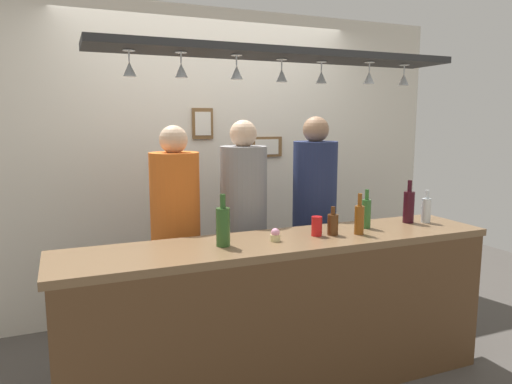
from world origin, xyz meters
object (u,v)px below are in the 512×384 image
(bottle_soda_clear, at_px, (426,210))
(bottle_beer_amber_tall, at_px, (359,219))
(bottle_beer_green_import, at_px, (366,213))
(drink_can, at_px, (317,226))
(picture_frame_lower_pair, at_px, (266,147))
(bottle_champagne_green, at_px, (223,226))
(cupcake, at_px, (275,235))
(person_middle_grey_shirt, at_px, (244,211))
(bottle_beer_brown_stubby, at_px, (333,224))
(bottle_wine_dark_red, at_px, (409,206))
(person_left_orange_shirt, at_px, (176,220))
(person_right_navy_shirt, at_px, (314,204))
(picture_frame_crest, at_px, (203,124))

(bottle_soda_clear, xyz_separation_m, bottle_beer_amber_tall, (-0.63, -0.11, 0.01))
(bottle_beer_green_import, height_order, drink_can, bottle_beer_green_import)
(drink_can, relative_size, picture_frame_lower_pair, 0.41)
(bottle_champagne_green, height_order, cupcake, bottle_champagne_green)
(person_middle_grey_shirt, bearing_deg, drink_can, -70.82)
(bottle_beer_brown_stubby, distance_m, bottle_beer_amber_tall, 0.17)
(bottle_wine_dark_red, xyz_separation_m, drink_can, (-0.78, -0.09, -0.06))
(person_left_orange_shirt, height_order, bottle_beer_green_import, person_left_orange_shirt)
(person_middle_grey_shirt, relative_size, bottle_soda_clear, 7.25)
(bottle_soda_clear, bearing_deg, drink_can, -177.35)
(bottle_soda_clear, xyz_separation_m, bottle_wine_dark_red, (-0.12, 0.05, 0.03))
(bottle_beer_amber_tall, relative_size, drink_can, 2.13)
(person_left_orange_shirt, relative_size, person_right_navy_shirt, 0.96)
(bottle_beer_amber_tall, height_order, cupcake, bottle_beer_amber_tall)
(bottle_beer_green_import, bearing_deg, picture_frame_crest, 118.36)
(bottle_beer_green_import, bearing_deg, person_middle_grey_shirt, 136.94)
(bottle_wine_dark_red, xyz_separation_m, bottle_beer_brown_stubby, (-0.68, -0.11, -0.05))
(bottle_soda_clear, bearing_deg, picture_frame_lower_pair, 114.46)
(bottle_beer_green_import, relative_size, picture_frame_lower_pair, 0.87)
(bottle_soda_clear, relative_size, bottle_beer_amber_tall, 0.88)
(person_right_navy_shirt, distance_m, bottle_soda_clear, 0.82)
(person_right_navy_shirt, xyz_separation_m, picture_frame_lower_pair, (-0.08, 0.74, 0.40))
(person_left_orange_shirt, xyz_separation_m, bottle_soda_clear, (1.64, -0.62, 0.06))
(bottle_beer_brown_stubby, bearing_deg, cupcake, -179.61)
(bottle_soda_clear, xyz_separation_m, bottle_beer_brown_stubby, (-0.80, -0.06, -0.02))
(person_middle_grey_shirt, distance_m, cupcake, 0.69)
(person_left_orange_shirt, distance_m, person_right_navy_shirt, 1.10)
(person_right_navy_shirt, bearing_deg, cupcake, -133.63)
(bottle_beer_brown_stubby, xyz_separation_m, drink_can, (-0.10, 0.02, -0.01))
(bottle_beer_green_import, bearing_deg, bottle_beer_amber_tall, -138.44)
(person_middle_grey_shirt, distance_m, bottle_beer_amber_tall, 0.88)
(bottle_wine_dark_red, bearing_deg, bottle_beer_brown_stubby, -171.20)
(person_left_orange_shirt, height_order, person_middle_grey_shirt, person_middle_grey_shirt)
(bottle_wine_dark_red, xyz_separation_m, picture_frame_lower_pair, (-0.51, 1.32, 0.36))
(bottle_beer_brown_stubby, bearing_deg, drink_can, 170.08)
(bottle_champagne_green, distance_m, picture_frame_lower_pair, 1.71)
(bottle_beer_green_import, relative_size, bottle_champagne_green, 0.87)
(person_middle_grey_shirt, xyz_separation_m, bottle_champagne_green, (-0.38, -0.67, 0.07))
(bottle_beer_brown_stubby, distance_m, drink_can, 0.11)
(bottle_beer_brown_stubby, distance_m, picture_frame_crest, 1.61)
(picture_frame_lower_pair, bearing_deg, bottle_champagne_green, -122.24)
(drink_can, height_order, picture_frame_crest, picture_frame_crest)
(person_left_orange_shirt, xyz_separation_m, picture_frame_crest, (0.42, 0.74, 0.65))
(person_middle_grey_shirt, xyz_separation_m, cupcake, (-0.06, -0.68, -0.02))
(bottle_beer_brown_stubby, relative_size, drink_can, 1.48)
(person_middle_grey_shirt, distance_m, person_right_navy_shirt, 0.59)
(person_left_orange_shirt, height_order, bottle_soda_clear, person_left_orange_shirt)
(person_right_navy_shirt, distance_m, bottle_wine_dark_red, 0.72)
(bottle_soda_clear, height_order, cupcake, bottle_soda_clear)
(person_right_navy_shirt, distance_m, bottle_beer_amber_tall, 0.74)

